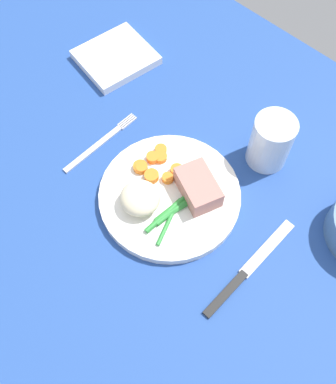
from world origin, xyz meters
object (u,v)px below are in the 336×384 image
dinner_plate (168,197)px  fork (101,143)px  meat_portion (198,187)px  napkin (116,57)px  knife (248,270)px  water_glass (270,144)px

dinner_plate → fork: dinner_plate is taller
meat_portion → napkin: meat_portion is taller
dinner_plate → fork: bearing=-179.1°
meat_portion → napkin: size_ratio=0.58×
dinner_plate → knife: bearing=-0.9°
dinner_plate → napkin: same height
meat_portion → knife: size_ratio=0.38×
knife → water_glass: water_glass is taller
meat_portion → water_glass: bearing=76.6°
napkin → dinner_plate: bearing=-27.8°
dinner_plate → water_glass: (6.50, 17.78, 3.31)cm
water_glass → napkin: water_glass is taller
fork → napkin: napkin is taller
fork → knife: (33.69, -0.03, -0.00)cm
meat_portion → water_glass: 14.52cm
knife → napkin: bearing=157.1°
dinner_plate → knife: 17.26cm
knife → dinner_plate: bearing=174.8°
fork → meat_portion: bearing=11.0°
meat_portion → fork: 20.23cm
meat_portion → water_glass: (3.35, 14.11, 0.73)cm
water_glass → fork: bearing=-141.8°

